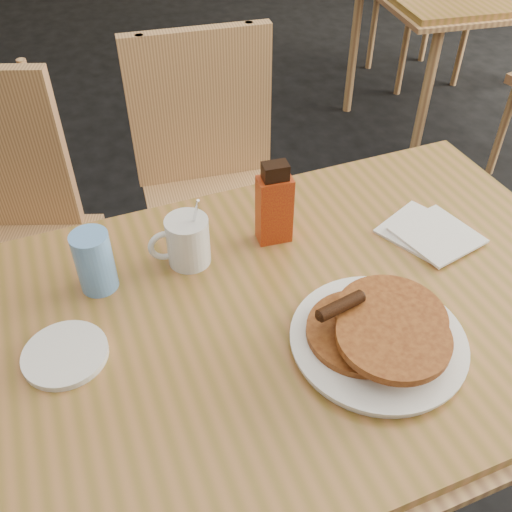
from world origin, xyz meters
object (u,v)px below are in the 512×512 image
(syrup_bottle, at_px, (274,206))
(chair_main_far, at_px, (212,167))
(coffee_mug, at_px, (186,241))
(pancake_plate, at_px, (379,335))
(main_table, at_px, (308,317))
(blue_tumbler, at_px, (94,262))
(chair_wall_extra, at_px, (1,217))

(syrup_bottle, bearing_deg, chair_main_far, 91.72)
(coffee_mug, bearing_deg, pancake_plate, -46.30)
(main_table, distance_m, syrup_bottle, 0.23)
(main_table, xyz_separation_m, blue_tumbler, (-0.37, 0.16, 0.10))
(main_table, bearing_deg, chair_wall_extra, 130.53)
(pancake_plate, xyz_separation_m, syrup_bottle, (-0.08, 0.33, 0.06))
(blue_tumbler, bearing_deg, pancake_plate, -33.62)
(chair_wall_extra, xyz_separation_m, syrup_bottle, (0.60, -0.51, 0.27))
(main_table, distance_m, chair_main_far, 0.79)
(main_table, distance_m, blue_tumbler, 0.41)
(coffee_mug, bearing_deg, syrup_bottle, 7.85)
(chair_main_far, height_order, syrup_bottle, chair_main_far)
(syrup_bottle, height_order, blue_tumbler, syrup_bottle)
(coffee_mug, relative_size, syrup_bottle, 0.87)
(pancake_plate, height_order, syrup_bottle, syrup_bottle)
(chair_main_far, xyz_separation_m, chair_wall_extra, (-0.61, -0.06, -0.00))
(pancake_plate, relative_size, syrup_bottle, 1.66)
(coffee_mug, bearing_deg, chair_wall_extra, 131.67)
(chair_wall_extra, distance_m, pancake_plate, 1.10)
(chair_main_far, xyz_separation_m, blue_tumbler, (-0.37, -0.61, 0.24))
(chair_wall_extra, distance_m, syrup_bottle, 0.84)
(main_table, height_order, coffee_mug, coffee_mug)
(chair_wall_extra, height_order, blue_tumbler, chair_wall_extra)
(coffee_mug, bearing_deg, blue_tumbler, -170.81)
(chair_main_far, distance_m, syrup_bottle, 0.64)
(chair_main_far, distance_m, coffee_mug, 0.67)
(chair_main_far, bearing_deg, coffee_mug, -105.32)
(main_table, xyz_separation_m, syrup_bottle, (-0.00, 0.20, 0.13))
(chair_wall_extra, relative_size, blue_tumbler, 7.62)
(syrup_bottle, bearing_deg, blue_tumbler, -172.69)
(chair_main_far, bearing_deg, syrup_bottle, -87.93)
(pancake_plate, bearing_deg, main_table, 119.55)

